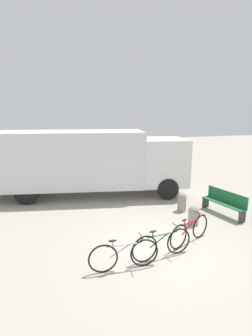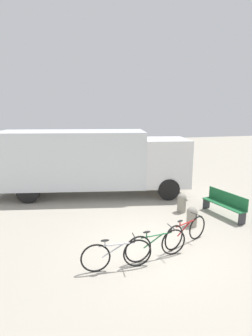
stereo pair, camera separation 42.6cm
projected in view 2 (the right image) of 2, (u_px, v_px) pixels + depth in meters
ground_plane at (156, 250)px, 7.66m from camera, size 60.00×60.00×0.00m
delivery_truck at (92, 160)px, 12.42m from camera, size 9.16×3.93×3.06m
park_bench at (225, 203)px, 10.03m from camera, size 0.79×1.92×0.93m
bicycle_near at (117, 255)px, 6.63m from camera, size 1.84×0.44×0.86m
bicycle_middle at (156, 245)px, 7.12m from camera, size 1.83×0.44×0.86m
bicycle_far at (186, 232)px, 7.89m from camera, size 1.70×0.78×0.86m
bollard_near_bench at (192, 216)px, 9.15m from camera, size 0.38×0.38×0.72m
bollard_far_bench at (182, 202)px, 10.44m from camera, size 0.36×0.36×0.77m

